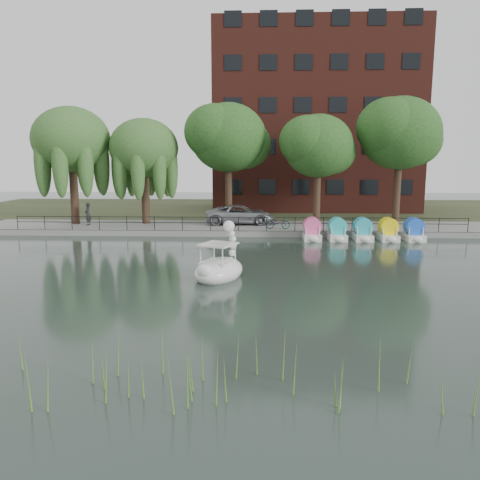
# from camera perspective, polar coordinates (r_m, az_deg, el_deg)

# --- Properties ---
(ground_plane) EXTENTS (120.00, 120.00, 0.00)m
(ground_plane) POSITION_cam_1_polar(r_m,az_deg,el_deg) (20.32, -1.88, -5.50)
(ground_plane) COLOR #384441
(promenade) EXTENTS (40.00, 6.00, 0.40)m
(promenade) POSITION_cam_1_polar(r_m,az_deg,el_deg) (35.95, -0.00, 1.48)
(promenade) COLOR gray
(promenade) RESTS_ON ground_plane
(kerb) EXTENTS (40.00, 0.25, 0.40)m
(kerb) POSITION_cam_1_polar(r_m,az_deg,el_deg) (33.04, -0.22, 0.75)
(kerb) COLOR gray
(kerb) RESTS_ON ground_plane
(land_strip) EXTENTS (60.00, 22.00, 0.36)m
(land_strip) POSITION_cam_1_polar(r_m,az_deg,el_deg) (49.84, 0.66, 3.74)
(land_strip) COLOR #47512D
(land_strip) RESTS_ON ground_plane
(railing) EXTENTS (32.00, 0.05, 1.00)m
(railing) POSITION_cam_1_polar(r_m,az_deg,el_deg) (33.10, -0.20, 2.42)
(railing) COLOR black
(railing) RESTS_ON promenade
(apartment_building) EXTENTS (20.00, 10.07, 18.00)m
(apartment_building) POSITION_cam_1_polar(r_m,az_deg,el_deg) (50.00, 8.98, 14.18)
(apartment_building) COLOR #4C1E16
(apartment_building) RESTS_ON land_strip
(willow_left) EXTENTS (5.88, 5.88, 9.01)m
(willow_left) POSITION_cam_1_polar(r_m,az_deg,el_deg) (38.88, -19.89, 11.39)
(willow_left) COLOR #473323
(willow_left) RESTS_ON promenade
(willow_mid) EXTENTS (5.32, 5.32, 8.15)m
(willow_mid) POSITION_cam_1_polar(r_m,az_deg,el_deg) (37.65, -11.63, 10.89)
(willow_mid) COLOR #473323
(willow_mid) RESTS_ON promenade
(broadleaf_center) EXTENTS (6.00, 6.00, 9.25)m
(broadleaf_center) POSITION_cam_1_polar(r_m,az_deg,el_deg) (37.68, -1.43, 12.31)
(broadleaf_center) COLOR #473323
(broadleaf_center) RESTS_ON promenade
(broadleaf_right) EXTENTS (5.40, 5.40, 8.32)m
(broadleaf_right) POSITION_cam_1_polar(r_m,az_deg,el_deg) (37.35, 9.51, 11.17)
(broadleaf_right) COLOR #473323
(broadleaf_right) RESTS_ON promenade
(broadleaf_far) EXTENTS (6.30, 6.30, 9.71)m
(broadleaf_far) POSITION_cam_1_polar(r_m,az_deg,el_deg) (39.68, 18.94, 12.16)
(broadleaf_far) COLOR #473323
(broadleaf_far) RESTS_ON promenade
(minivan) EXTENTS (3.22, 6.35, 1.72)m
(minivan) POSITION_cam_1_polar(r_m,az_deg,el_deg) (36.60, 0.03, 3.30)
(minivan) COLOR gray
(minivan) RESTS_ON promenade
(bicycle) EXTENTS (0.63, 1.73, 1.00)m
(bicycle) POSITION_cam_1_polar(r_m,az_deg,el_deg) (34.19, 4.64, 2.21)
(bicycle) COLOR gray
(bicycle) RESTS_ON promenade
(pedestrian) EXTENTS (0.50, 0.72, 1.98)m
(pedestrian) POSITION_cam_1_polar(r_m,az_deg,el_deg) (37.78, -18.07, 3.22)
(pedestrian) COLOR black
(pedestrian) RESTS_ON promenade
(swan_boat) EXTENTS (2.95, 3.52, 2.55)m
(swan_boat) POSITION_cam_1_polar(r_m,az_deg,el_deg) (21.38, -2.52, -3.20)
(swan_boat) COLOR white
(swan_boat) RESTS_ON ground_plane
(pedal_boat_row) EXTENTS (7.95, 1.70, 1.40)m
(pedal_boat_row) POSITION_cam_1_polar(r_m,az_deg,el_deg) (32.51, 14.73, 1.02)
(pedal_boat_row) COLOR white
(pedal_boat_row) RESTS_ON ground_plane
(reed_bank) EXTENTS (24.00, 2.40, 1.20)m
(reed_bank) POSITION_cam_1_polar(r_m,az_deg,el_deg) (11.12, 5.03, -15.45)
(reed_bank) COLOR #669938
(reed_bank) RESTS_ON ground_plane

